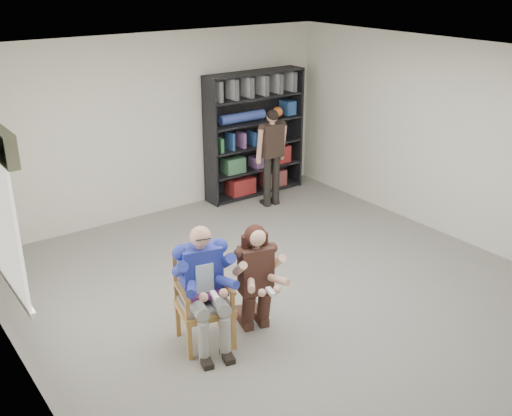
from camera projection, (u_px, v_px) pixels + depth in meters
room_shell at (303, 191)px, 6.56m from camera, size 6.00×7.00×2.80m
floor at (299, 302)px, 7.09m from camera, size 6.00×7.00×0.01m
armchair at (204, 300)px, 6.14m from camera, size 0.71×0.70×1.02m
seated_man at (204, 287)px, 6.09m from camera, size 0.75×0.91×1.33m
kneeling_woman at (257, 280)px, 6.33m from camera, size 0.69×0.92×1.22m
bookshelf at (255, 134)px, 10.08m from camera, size 1.80×0.38×2.10m
standing_man at (272, 158)px, 9.64m from camera, size 0.52×0.31×1.61m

